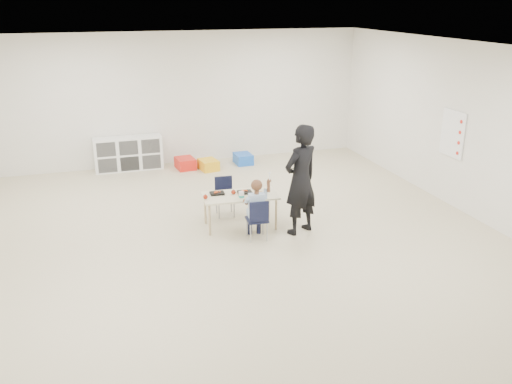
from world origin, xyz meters
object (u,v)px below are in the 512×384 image
object	(u,v)px
adult	(301,180)
child	(257,207)
table	(240,210)
cubby_shelf	(128,153)
chair_near	(257,219)

from	to	relation	value
adult	child	bearing A→B (deg)	-21.03
table	adult	distance (m)	1.11
table	cubby_shelf	xyz separation A→B (m)	(-1.41, 3.62, 0.08)
table	child	distance (m)	0.58
child	adult	xyz separation A→B (m)	(0.70, 0.03, 0.35)
chair_near	cubby_shelf	xyz separation A→B (m)	(-1.52, 4.15, 0.03)
cubby_shelf	adult	distance (m)	4.70
cubby_shelf	chair_near	bearing A→B (deg)	-69.83
chair_near	cubby_shelf	size ratio (longest dim) A/B	0.46
cubby_shelf	adult	size ratio (longest dim) A/B	0.82
child	cubby_shelf	xyz separation A→B (m)	(-1.52, 4.15, -0.16)
table	adult	xyz separation A→B (m)	(0.82, -0.49, 0.58)
child	table	bearing A→B (deg)	106.33
chair_near	child	size ratio (longest dim) A/B	0.63
chair_near	adult	bearing A→B (deg)	7.04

